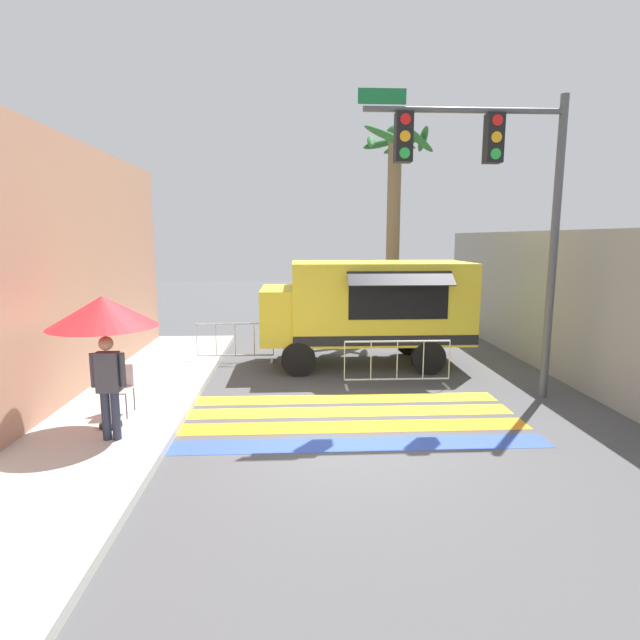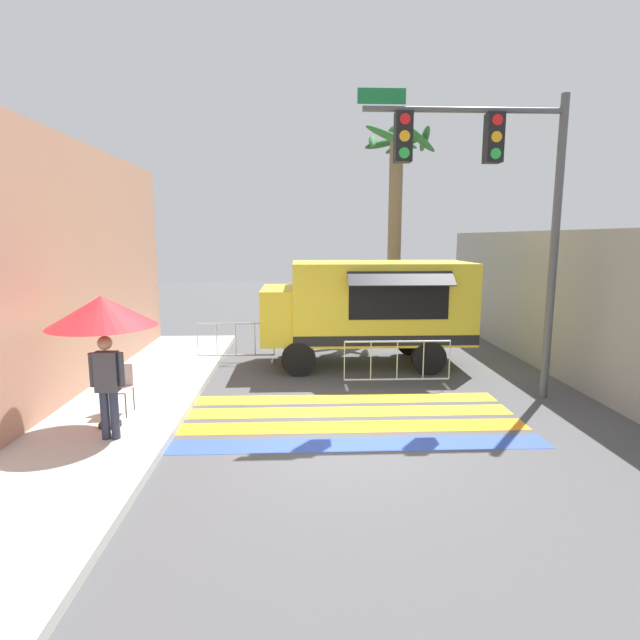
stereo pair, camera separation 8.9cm
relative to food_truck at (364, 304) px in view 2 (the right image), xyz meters
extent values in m
plane|color=#4C4C4F|center=(-0.88, -4.70, -1.57)|extent=(60.00, 60.00, 0.00)
cube|color=#B7B5AD|center=(-5.93, -4.70, -1.50)|extent=(4.40, 16.00, 0.14)
cube|color=tan|center=(-6.22, -4.70, 1.03)|extent=(0.25, 16.00, 5.20)
cube|color=gray|center=(4.43, -1.70, 0.14)|extent=(0.20, 16.00, 3.42)
cube|color=#334FB2|center=(-0.88, -5.09, -1.57)|extent=(6.40, 0.56, 0.01)
cube|color=orange|center=(-0.88, -4.33, -1.57)|extent=(6.40, 0.56, 0.01)
cube|color=yellow|center=(-0.88, -3.57, -1.57)|extent=(6.40, 0.56, 0.01)
cube|color=yellow|center=(-0.88, -2.81, -1.57)|extent=(6.40, 0.56, 0.01)
cube|color=yellow|center=(0.40, 0.01, 0.08)|extent=(4.43, 2.24, 1.98)
cube|color=yellow|center=(-1.81, 0.01, -0.24)|extent=(1.56, 2.06, 1.34)
cube|color=#1E232D|center=(-2.54, 0.01, 0.10)|extent=(0.06, 1.79, 0.51)
cube|color=black|center=(0.66, -1.13, 0.23)|extent=(2.34, 0.03, 0.89)
cube|color=black|center=(0.66, -1.33, 0.76)|extent=(2.44, 0.43, 0.31)
cube|color=black|center=(0.40, -1.12, -0.73)|extent=(4.43, 0.01, 0.24)
cylinder|color=black|center=(-1.68, -1.03, -1.17)|extent=(0.82, 0.22, 0.82)
cylinder|color=black|center=(-1.68, 1.04, -1.17)|extent=(0.82, 0.22, 0.82)
cylinder|color=black|center=(1.45, -1.03, -1.17)|extent=(0.82, 0.22, 0.82)
cylinder|color=black|center=(1.45, 1.04, -1.17)|extent=(0.82, 0.22, 0.82)
cylinder|color=#515456|center=(3.37, -2.85, 1.39)|extent=(0.16, 0.16, 5.93)
cylinder|color=#515456|center=(1.45, -2.85, 4.04)|extent=(3.83, 0.11, 0.11)
cube|color=black|center=(2.03, -2.88, 3.53)|extent=(0.32, 0.28, 0.90)
cylinder|color=red|center=(2.03, -3.02, 3.83)|extent=(0.20, 0.02, 0.20)
cylinder|color=#F2A519|center=(2.03, -3.02, 3.53)|extent=(0.20, 0.02, 0.20)
cylinder|color=green|center=(2.03, -3.02, 3.23)|extent=(0.20, 0.02, 0.20)
cube|color=black|center=(0.31, -2.88, 3.53)|extent=(0.32, 0.28, 0.90)
cylinder|color=red|center=(0.31, -3.02, 3.83)|extent=(0.20, 0.02, 0.20)
cylinder|color=#F2A519|center=(0.31, -3.02, 3.53)|extent=(0.20, 0.02, 0.20)
cylinder|color=green|center=(0.31, -3.02, 3.23)|extent=(0.20, 0.02, 0.20)
cube|color=#197238|center=(-0.11, -2.87, 4.26)|extent=(0.90, 0.02, 0.28)
cylinder|color=black|center=(-4.82, -4.50, -1.40)|extent=(0.36, 0.36, 0.06)
cylinder|color=#B2B2B7|center=(-4.82, -4.50, -0.33)|extent=(0.04, 0.04, 2.19)
cone|color=red|center=(-4.82, -4.50, 0.51)|extent=(1.72, 1.72, 0.50)
cylinder|color=#4C4C51|center=(-5.11, -4.12, -1.22)|extent=(0.02, 0.02, 0.43)
cylinder|color=#4C4C51|center=(-4.69, -4.12, -1.22)|extent=(0.02, 0.02, 0.43)
cylinder|color=#4C4C51|center=(-5.11, -3.69, -1.22)|extent=(0.02, 0.02, 0.43)
cylinder|color=#4C4C51|center=(-4.69, -3.69, -1.22)|extent=(0.02, 0.02, 0.43)
cube|color=beige|center=(-4.90, -3.90, -0.99)|extent=(0.45, 0.45, 0.03)
cube|color=beige|center=(-4.90, -3.69, -0.77)|extent=(0.45, 0.03, 0.41)
cylinder|color=#2D3347|center=(-4.69, -5.03, -1.05)|extent=(0.13, 0.13, 0.77)
cylinder|color=#2D3347|center=(-4.54, -5.03, -1.05)|extent=(0.13, 0.13, 0.77)
cube|color=#3F3F47|center=(-4.61, -5.03, -0.35)|extent=(0.34, 0.20, 0.62)
cylinder|color=#3F3F47|center=(-4.83, -5.03, -0.32)|extent=(0.09, 0.09, 0.53)
cylinder|color=#3F3F47|center=(-4.39, -5.03, -0.32)|extent=(0.09, 0.09, 0.53)
sphere|color=#9E7051|center=(-4.61, -5.03, 0.10)|extent=(0.22, 0.22, 0.22)
cylinder|color=#B7BABF|center=(0.47, -2.09, -0.54)|extent=(2.31, 0.04, 0.04)
cylinder|color=#B7BABF|center=(0.47, -2.09, -1.38)|extent=(2.31, 0.04, 0.04)
cylinder|color=#B7BABF|center=(-0.69, -2.09, -0.96)|extent=(0.02, 0.02, 0.85)
cylinder|color=#B7BABF|center=(-0.11, -2.09, -0.96)|extent=(0.02, 0.02, 0.85)
cylinder|color=#B7BABF|center=(0.47, -2.09, -0.96)|extent=(0.02, 0.02, 0.85)
cylinder|color=#B7BABF|center=(1.04, -2.09, -0.96)|extent=(0.02, 0.02, 0.85)
cylinder|color=#B7BABF|center=(1.62, -2.09, -0.96)|extent=(0.02, 0.02, 0.85)
cube|color=#B7BABF|center=(-0.64, -2.09, -1.56)|extent=(0.06, 0.44, 0.03)
cube|color=#B7BABF|center=(1.57, -2.09, -1.56)|extent=(0.06, 0.44, 0.03)
cylinder|color=#B7BABF|center=(-3.33, 0.36, -0.54)|extent=(1.99, 0.04, 0.04)
cylinder|color=#B7BABF|center=(-3.33, 0.36, -1.38)|extent=(1.99, 0.04, 0.04)
cylinder|color=#B7BABF|center=(-4.33, 0.36, -0.96)|extent=(0.02, 0.02, 0.85)
cylinder|color=#B7BABF|center=(-3.83, 0.36, -0.96)|extent=(0.02, 0.02, 0.85)
cylinder|color=#B7BABF|center=(-3.33, 0.36, -0.96)|extent=(0.02, 0.02, 0.85)
cylinder|color=#B7BABF|center=(-2.83, 0.36, -0.96)|extent=(0.02, 0.02, 0.85)
cylinder|color=#B7BABF|center=(-2.33, 0.36, -0.96)|extent=(0.02, 0.02, 0.85)
cube|color=#B7BABF|center=(-4.28, 0.36, -1.56)|extent=(0.06, 0.44, 0.03)
cube|color=#B7BABF|center=(-2.38, 0.36, -1.56)|extent=(0.06, 0.44, 0.03)
cylinder|color=#7A664C|center=(1.47, 3.83, 1.59)|extent=(0.44, 0.44, 6.33)
sphere|color=#2D6B33|center=(1.47, 3.83, 4.90)|extent=(0.60, 0.60, 0.60)
ellipsoid|color=#2D6B33|center=(2.33, 3.72, 4.75)|extent=(0.46, 1.76, 0.67)
ellipsoid|color=#2D6B33|center=(1.86, 4.44, 4.72)|extent=(1.35, 0.98, 0.69)
ellipsoid|color=#2D6B33|center=(1.13, 4.49, 4.75)|extent=(1.44, 0.89, 0.62)
ellipsoid|color=#2D6B33|center=(0.71, 3.91, 4.71)|extent=(0.40, 1.54, 0.76)
ellipsoid|color=#2D6B33|center=(1.14, 3.03, 4.68)|extent=(1.64, 0.87, 0.96)
ellipsoid|color=#2D6B33|center=(1.99, 3.14, 4.70)|extent=(1.49, 1.20, 0.89)
camera|label=1|loc=(-1.75, -12.55, 1.67)|focal=28.00mm
camera|label=2|loc=(-1.66, -12.56, 1.67)|focal=28.00mm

